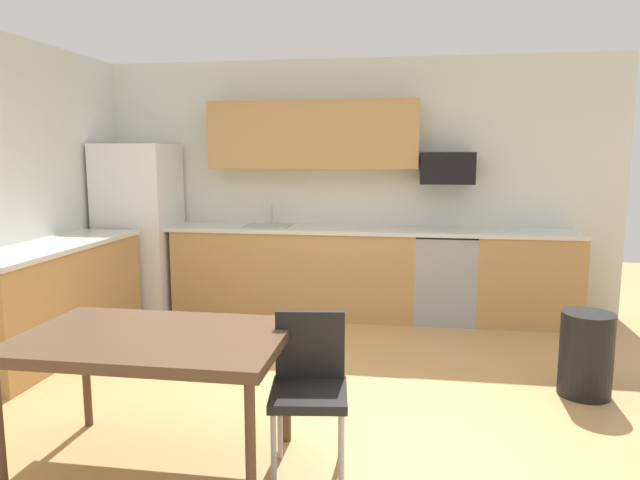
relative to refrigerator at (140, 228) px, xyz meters
The scene contains 16 objects.
ground_plane 3.24m from the refrigerator, 45.52° to the right, with size 12.00×12.00×0.00m, color tan.
wall_back 2.27m from the refrigerator, 11.16° to the left, with size 5.80×0.10×2.70m, color silver.
cabinet_run_back 1.76m from the refrigerator, ahead, with size 2.54×0.60×0.90m, color tan.
cabinet_run_back_right 4.10m from the refrigerator, ahead, with size 1.01×0.60×0.90m, color tan.
cabinet_run_left 1.50m from the refrigerator, 94.83° to the right, with size 0.60×2.00×0.90m, color tan.
countertop_back 2.18m from the refrigerator, ahead, with size 4.80×0.64×0.04m, color silver.
countertop_left 1.43m from the refrigerator, 94.83° to the right, with size 0.64×2.00×0.04m, color silver.
upper_cabinets_back 2.14m from the refrigerator, ahead, with size 2.20×0.34×0.70m, color tan.
refrigerator is the anchor object (origin of this frame).
oven_range 3.30m from the refrigerator, ahead, with size 0.60×0.60×0.91m.
microwave 3.34m from the refrigerator, ahead, with size 0.54×0.36×0.32m, color black.
sink_basin 1.42m from the refrigerator, ahead, with size 0.48×0.40×0.14m, color #A5A8AD.
sink_faucet 1.44m from the refrigerator, 10.41° to the left, with size 0.02×0.02×0.24m, color #B2B5BA.
dining_table 3.45m from the refrigerator, 62.95° to the right, with size 1.40×0.90×0.75m.
chair_near_table 3.82m from the refrigerator, 51.00° to the right, with size 0.45×0.45×0.85m.
trash_bin 4.53m from the refrigerator, 22.27° to the right, with size 0.36×0.36×0.60m, color black.
Camera 1 is at (0.72, -3.63, 1.69)m, focal length 32.35 mm.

